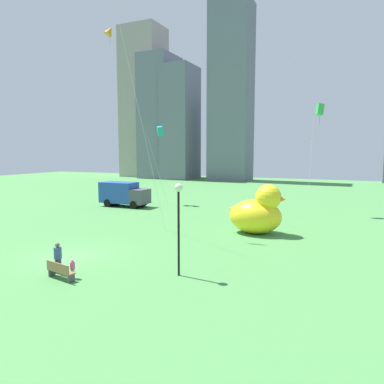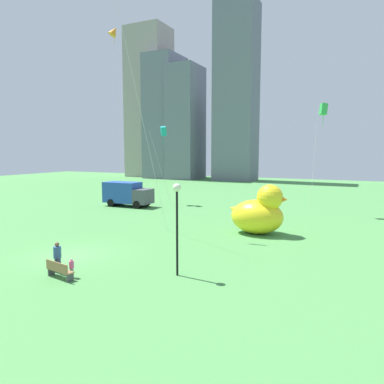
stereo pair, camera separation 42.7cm
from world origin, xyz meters
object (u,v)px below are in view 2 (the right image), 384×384
at_px(lamppost, 177,208).
at_px(person_child, 72,267).
at_px(person_adult, 57,256).
at_px(kite_teal, 163,132).
at_px(giant_inflatable_duck, 259,213).
at_px(kite_green, 323,110).
at_px(park_bench, 59,270).
at_px(kite_orange, 114,32).
at_px(box_truck, 127,194).

bearing_deg(lamppost, person_child, -150.66).
height_order(person_adult, kite_teal, kite_teal).
height_order(lamppost, kite_teal, kite_teal).
relative_size(person_child, giant_inflatable_duck, 0.21).
height_order(giant_inflatable_duck, kite_teal, kite_teal).
xyz_separation_m(giant_inflatable_duck, kite_green, (3.20, 11.64, 8.93)).
relative_size(park_bench, lamppost, 0.37).
distance_m(person_child, kite_orange, 37.33).
distance_m(kite_orange, kite_green, 28.29).
bearing_deg(person_child, lamppost, 29.34).
relative_size(lamppost, kite_green, 0.43).
distance_m(lamppost, kite_teal, 26.82).
height_order(person_child, box_truck, box_truck).
height_order(giant_inflatable_duck, box_truck, giant_inflatable_duck).
distance_m(giant_inflatable_duck, box_truck, 19.14).
distance_m(giant_inflatable_duck, lamppost, 11.45).
bearing_deg(person_child, kite_green, 70.20).
relative_size(kite_teal, kite_green, 0.85).
bearing_deg(park_bench, person_child, 42.24).
xyz_separation_m(person_adult, giant_inflatable_duck, (7.22, 13.64, 0.76)).
height_order(person_adult, kite_orange, kite_orange).
xyz_separation_m(person_child, kite_orange, (-16.81, 25.71, 21.21)).
bearing_deg(giant_inflatable_duck, person_child, -113.34).
bearing_deg(lamppost, kite_green, 78.97).
bearing_deg(kite_orange, giant_inflatable_duck, -27.42).
xyz_separation_m(person_adult, lamppost, (5.96, 2.42, 2.64)).
bearing_deg(kite_orange, kite_green, -0.40).
distance_m(box_truck, kite_teal, 8.84).
bearing_deg(person_adult, box_truck, 117.03).
bearing_deg(person_adult, kite_orange, 121.46).
relative_size(kite_orange, kite_green, 2.00).
distance_m(kite_teal, kite_green, 18.43).
bearing_deg(giant_inflatable_duck, park_bench, -114.27).
relative_size(giant_inflatable_duck, lamppost, 0.98).
relative_size(person_child, kite_teal, 0.11).
bearing_deg(kite_green, park_bench, -110.41).
bearing_deg(park_bench, kite_orange, 122.04).
distance_m(person_child, box_truck, 24.07).
height_order(park_bench, box_truck, box_truck).
height_order(park_bench, lamppost, lamppost).
height_order(box_truck, kite_teal, kite_teal).
xyz_separation_m(giant_inflatable_duck, box_truck, (-17.79, 7.08, -0.23)).
bearing_deg(lamppost, box_truck, 132.09).
distance_m(park_bench, kite_green, 29.47).
relative_size(person_adult, kite_orange, 0.07).
height_order(park_bench, giant_inflatable_duck, giant_inflatable_duck).
distance_m(person_adult, giant_inflatable_duck, 15.45).
xyz_separation_m(person_adult, kite_teal, (-7.92, 24.75, 7.93)).
relative_size(person_adult, kite_teal, 0.17).
bearing_deg(person_adult, kite_green, 67.60).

